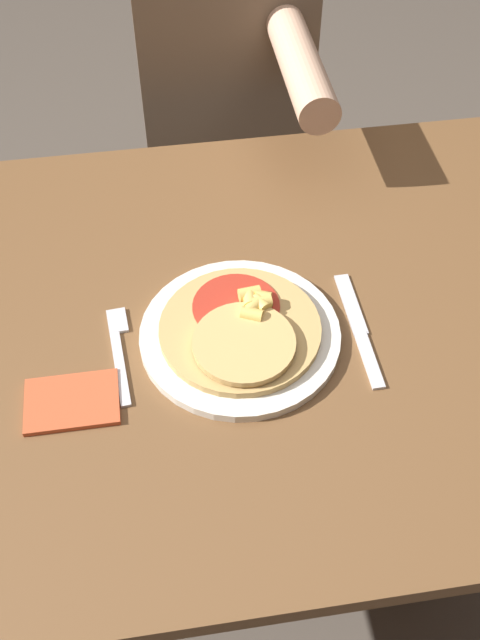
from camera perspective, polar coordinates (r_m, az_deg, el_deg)
ground_plane at (r=1.76m, az=-1.75°, el=-16.56°), size 8.00×8.00×0.00m
dining_table at (r=1.18m, az=-2.49°, el=-3.55°), size 1.26×0.87×0.77m
plate at (r=1.07m, az=0.00°, el=-1.14°), size 0.29×0.29×0.01m
pizza at (r=1.06m, az=0.14°, el=-0.68°), size 0.23×0.23×0.04m
fork at (r=1.08m, az=-9.20°, el=-2.15°), size 0.03×0.18×0.00m
knife at (r=1.10m, az=9.07°, el=-0.73°), size 0.02×0.22×0.00m
napkin at (r=1.03m, az=-12.68°, el=-6.09°), size 0.13×0.09×0.01m
person_diner at (r=1.66m, az=-1.19°, el=16.85°), size 0.34×0.52×1.21m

